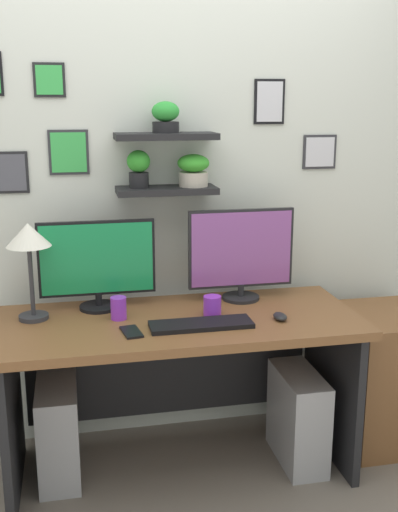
{
  "coord_description": "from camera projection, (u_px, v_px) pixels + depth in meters",
  "views": [
    {
      "loc": [
        -0.44,
        -2.55,
        1.69
      ],
      "look_at": [
        0.1,
        0.05,
        1.02
      ],
      "focal_mm": 43.41,
      "sensor_mm": 36.0,
      "label": 1
    }
  ],
  "objects": [
    {
      "name": "computer_tower_left",
      "position": [
        58.0,
        430.0,
        2.82
      ],
      "size": [
        0.18,
        0.4,
        0.45
      ],
      "primitive_type": "cube",
      "color": "#99999E",
      "rests_on": "ground"
    },
    {
      "name": "back_wall_assembly",
      "position": [
        162.0,
        171.0,
        3.0
      ],
      "size": [
        4.4,
        0.24,
        2.7
      ],
      "color": "silver",
      "rests_on": "ground"
    },
    {
      "name": "desk_lamp",
      "position": [
        29.0,
        243.0,
        2.65
      ],
      "size": [
        0.19,
        0.19,
        0.43
      ],
      "color": "#2D2D33",
      "rests_on": "desk"
    },
    {
      "name": "desk",
      "position": [
        178.0,
        358.0,
        2.84
      ],
      "size": [
        1.61,
        0.68,
        0.75
      ],
      "color": "brown",
      "rests_on": "ground"
    },
    {
      "name": "ground_plane",
      "position": [
        180.0,
        468.0,
        2.92
      ],
      "size": [
        8.0,
        8.0,
        0.0
      ],
      "primitive_type": "plane",
      "color": "#70665B"
    },
    {
      "name": "pen_cup",
      "position": [
        119.0,
        308.0,
        2.72
      ],
      "size": [
        0.07,
        0.07,
        0.1
      ],
      "primitive_type": "cylinder",
      "color": "purple",
      "rests_on": "desk"
    },
    {
      "name": "cell_phone",
      "position": [
        131.0,
        332.0,
        2.56
      ],
      "size": [
        0.09,
        0.15,
        0.01
      ],
      "primitive_type": "cube",
      "rotation": [
        0.0,
        0.0,
        0.15
      ],
      "color": "black",
      "rests_on": "desk"
    },
    {
      "name": "computer_tower_right",
      "position": [
        298.0,
        417.0,
        2.94
      ],
      "size": [
        0.18,
        0.4,
        0.45
      ],
      "primitive_type": "cube",
      "color": "#99999E",
      "rests_on": "ground"
    },
    {
      "name": "computer_mouse",
      "position": [
        280.0,
        316.0,
        2.72
      ],
      "size": [
        0.06,
        0.09,
        0.03
      ],
      "primitive_type": "ellipsoid",
      "color": "black",
      "rests_on": "desk"
    },
    {
      "name": "keyboard",
      "position": [
        201.0,
        324.0,
        2.63
      ],
      "size": [
        0.44,
        0.14,
        0.02
      ],
      "primitive_type": "cube",
      "color": "black",
      "rests_on": "desk"
    },
    {
      "name": "coffee_mug",
      "position": [
        212.0,
        306.0,
        2.76
      ],
      "size": [
        0.08,
        0.08,
        0.09
      ],
      "primitive_type": "cylinder",
      "color": "purple",
      "rests_on": "desk"
    },
    {
      "name": "monitor_right",
      "position": [
        241.0,
        253.0,
        2.96
      ],
      "size": [
        0.51,
        0.18,
        0.44
      ],
      "color": "black",
      "rests_on": "desk"
    },
    {
      "name": "monitor_left",
      "position": [
        97.0,
        263.0,
        2.82
      ],
      "size": [
        0.53,
        0.18,
        0.41
      ],
      "color": "black",
      "rests_on": "desk"
    },
    {
      "name": "drawer_cabinet",
      "position": [
        383.0,
        376.0,
        3.12
      ],
      "size": [
        0.44,
        0.5,
        0.67
      ],
      "primitive_type": "cube",
      "color": "brown",
      "rests_on": "ground"
    }
  ]
}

